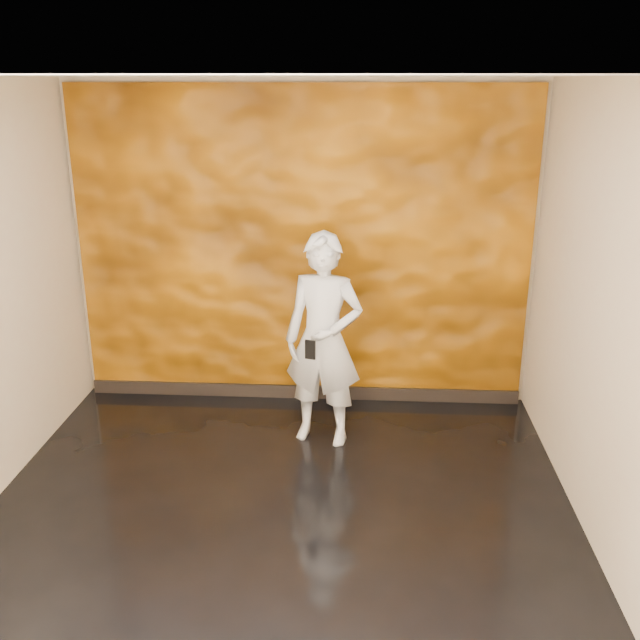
% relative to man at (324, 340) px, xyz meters
% --- Properties ---
extents(room, '(4.02, 4.02, 2.81)m').
position_rel_man_xyz_m(room, '(-0.24, -1.16, 0.55)').
color(room, black).
rests_on(room, ground).
extents(feature_wall, '(3.90, 0.06, 2.75)m').
position_rel_man_xyz_m(feature_wall, '(-0.24, 0.80, 0.53)').
color(feature_wall, '#C26E05').
rests_on(feature_wall, ground).
extents(baseboard, '(3.90, 0.04, 0.12)m').
position_rel_man_xyz_m(baseboard, '(-0.24, 0.76, -0.79)').
color(baseboard, black).
rests_on(baseboard, ground).
extents(man, '(0.69, 0.53, 1.70)m').
position_rel_man_xyz_m(man, '(0.00, 0.00, 0.00)').
color(man, '#AEB4BE').
rests_on(man, ground).
extents(phone, '(0.08, 0.04, 0.15)m').
position_rel_man_xyz_m(phone, '(-0.08, -0.28, 0.03)').
color(phone, black).
rests_on(phone, man).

